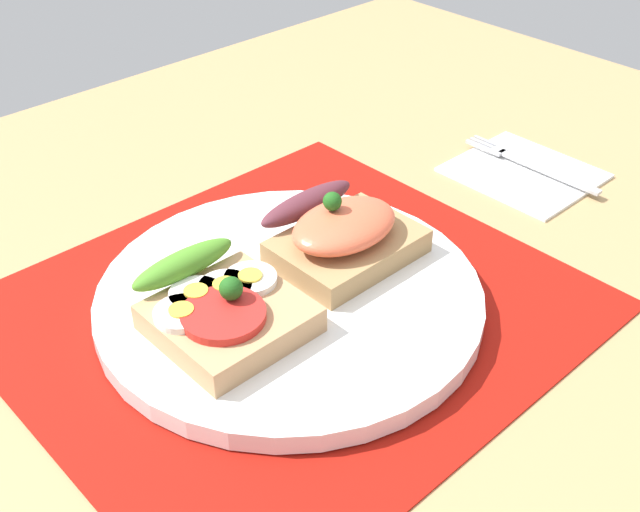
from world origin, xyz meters
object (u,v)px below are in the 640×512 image
object	(u,v)px
fork	(527,163)
napkin	(522,171)
sandwich_salmon	(339,232)
plate	(290,298)
sandwich_egg_tomato	(221,307)

from	to	relation	value
fork	napkin	bearing A→B (deg)	-168.40
napkin	sandwich_salmon	bearing A→B (deg)	178.55
plate	napkin	bearing A→B (deg)	0.34
plate	napkin	world-z (taller)	plate
fork	sandwich_salmon	bearing A→B (deg)	179.03
sandwich_egg_tomato	napkin	xyz separation A→B (cm)	(34.91, -0.03, -2.96)
plate	sandwich_salmon	distance (cm)	6.34
plate	sandwich_salmon	world-z (taller)	sandwich_salmon
plate	fork	size ratio (longest dim) A/B	1.95
napkin	fork	bearing A→B (deg)	11.60
sandwich_egg_tomato	napkin	size ratio (longest dim) A/B	0.87
plate	sandwich_egg_tomato	xyz separation A→B (cm)	(-5.87, 0.20, 2.23)
plate	napkin	distance (cm)	29.05
napkin	plate	bearing A→B (deg)	-179.66
plate	fork	world-z (taller)	plate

